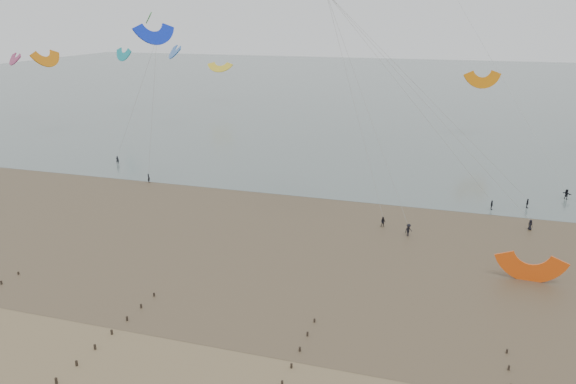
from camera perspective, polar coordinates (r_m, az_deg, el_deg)
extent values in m
plane|color=#475654|center=(238.14, 13.45, 10.24)|extent=(500.00, 500.00, 0.00)
plane|color=#473A28|center=(78.31, 4.13, -4.32)|extent=(500.00, 500.00, 0.00)
ellipsoid|color=slate|center=(73.24, -12.23, -6.32)|extent=(23.60, 14.36, 0.01)
ellipsoid|color=slate|center=(79.53, 13.10, -4.41)|extent=(33.64, 18.32, 0.01)
ellipsoid|color=slate|center=(98.74, -18.36, -0.47)|extent=(26.95, 14.22, 0.01)
cube|color=black|center=(72.13, -27.11, -8.22)|extent=(0.16, 0.16, 0.48)
cube|color=black|center=(73.81, -25.71, -7.44)|extent=(0.16, 0.16, 0.45)
cube|color=black|center=(52.70, -22.48, -17.36)|extent=(0.16, 0.16, 0.62)
cube|color=black|center=(54.35, -20.68, -15.99)|extent=(0.16, 0.16, 0.59)
cube|color=black|center=(56.07, -19.02, -14.68)|extent=(0.16, 0.16, 0.57)
cube|color=black|center=(57.86, -17.47, -13.45)|extent=(0.16, 0.16, 0.54)
cube|color=black|center=(59.71, -16.03, -12.28)|extent=(0.16, 0.16, 0.51)
cube|color=black|center=(61.62, -14.70, -11.18)|extent=(0.16, 0.16, 0.48)
cube|color=black|center=(63.58, -13.45, -10.14)|extent=(0.16, 0.16, 0.45)
cube|color=black|center=(48.84, -0.60, -18.93)|extent=(0.16, 0.16, 0.57)
cube|color=black|center=(50.89, 0.35, -17.25)|extent=(0.16, 0.16, 0.54)
cube|color=black|center=(52.98, 1.21, -15.70)|extent=(0.16, 0.16, 0.51)
cube|color=black|center=(55.12, 1.99, -14.26)|extent=(0.16, 0.16, 0.48)
cube|color=black|center=(57.31, 2.70, -12.93)|extent=(0.16, 0.16, 0.45)
cube|color=black|center=(54.12, 21.52, -16.32)|extent=(0.16, 0.16, 0.48)
cube|color=black|center=(56.34, 21.35, -14.87)|extent=(0.16, 0.16, 0.45)
imported|color=black|center=(104.57, -13.97, 1.38)|extent=(0.71, 0.63, 1.63)
imported|color=black|center=(119.29, -16.94, 3.14)|extent=(0.71, 0.61, 1.65)
imported|color=black|center=(86.54, 23.40, -3.08)|extent=(0.87, 0.87, 1.52)
imported|color=black|center=(79.03, 12.14, -3.79)|extent=(1.27, 1.29, 1.78)
imported|color=black|center=(103.13, 26.44, -0.21)|extent=(1.50, 1.45, 1.71)
imported|color=black|center=(95.89, 23.14, -1.08)|extent=(0.66, 0.97, 1.53)
imported|color=black|center=(81.68, 9.64, -3.02)|extent=(0.79, 0.64, 1.51)
imported|color=black|center=(93.06, 19.99, -1.26)|extent=(0.45, 0.92, 1.53)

